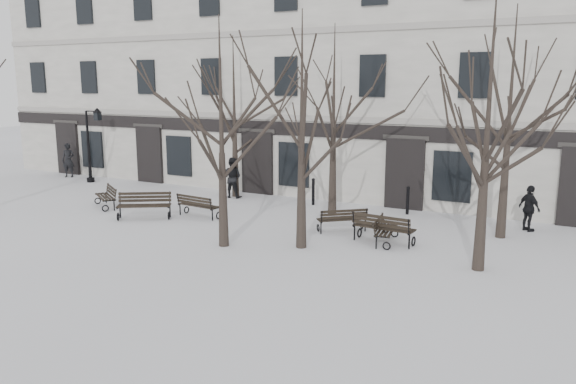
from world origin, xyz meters
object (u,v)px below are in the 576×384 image
Objects in this scene: tree_3 at (490,96)px; tree_1 at (221,105)px; bench_5 at (384,229)px; bench_3 at (107,196)px; tree_2 at (302,103)px; bench_2 at (383,227)px; bench_1 at (198,205)px; bench_0 at (144,205)px; bench_4 at (342,219)px; lamp_post at (92,140)px.

tree_1 is at bearing -170.04° from tree_3.
tree_3 reaches higher than bench_5.
bench_3 is 1.05× the size of bench_5.
tree_2 reaches higher than bench_2.
bench_1 is at bearing 37.62° from bench_3.
tree_1 is 5.71m from bench_1.
tree_1 is 2.48m from tree_2.
bench_1 is at bearing 81.69° from bench_5.
bench_2 is 11.94m from bench_3.
tree_2 is at bearing -37.55° from bench_0.
tree_3 reaches higher than bench_1.
tree_1 is at bearing -51.19° from bench_0.
bench_3 is at bearing 83.24° from bench_5.
bench_1 is 7.49m from bench_5.
tree_3 is 4.52× the size of bench_5.
bench_3 is at bearing -35.80° from bench_4.
bench_4 is at bearing 157.88° from tree_3.
tree_2 is 4.72m from bench_4.
tree_2 is 3.56× the size of bench_0.
tree_1 reaches higher than bench_2.
bench_0 is at bearing 10.85° from bench_2.
tree_1 is 14.25m from lamp_post.
lamp_post reaches higher than bench_4.
tree_3 is 3.74× the size of bench_2.
bench_3 is (-2.76, 0.81, -0.07)m from bench_0.
tree_3 is 4.30× the size of bench_3.
tree_3 is at bearing 117.11° from bench_4.
tree_2 is 4.94m from bench_5.
bench_2 reaches higher than bench_1.
bench_1 is (-5.33, 1.76, -4.06)m from tree_2.
bench_5 is (4.44, 2.70, -4.00)m from tree_1.
lamp_post is at bearing 115.65° from bench_0.
bench_5 is (-3.18, 1.36, -4.35)m from tree_3.
lamp_post is (-9.44, 3.74, 1.75)m from bench_1.
bench_0 is at bearing -27.95° from bench_4.
tree_3 is at bearing -121.17° from bench_5.
tree_2 is 4.27× the size of bench_5.
tree_2 is (2.28, 0.98, 0.09)m from tree_1.
tree_3 is 5.56m from bench_5.
tree_3 is at bearing -33.62° from bench_0.
tree_2 is at bearing 168.19° from bench_1.
bench_2 is 1.21× the size of bench_5.
bench_3 is at bearing 5.60° from bench_2.
bench_1 is 1.03× the size of bench_3.
tree_2 is at bearing 120.48° from bench_5.
bench_4 is (0.44, 2.35, -4.08)m from tree_2.
bench_0 is 1.00× the size of bench_2.
bench_0 is at bearing 174.73° from tree_2.
tree_2 is at bearing -176.16° from tree_3.
bench_1 is 1.08× the size of bench_5.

